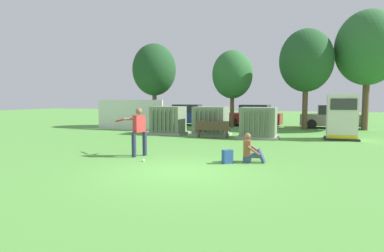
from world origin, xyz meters
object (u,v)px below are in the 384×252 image
parked_car_leftmost (186,115)px  parked_car_right_of_center (332,117)px  batter (138,129)px  parked_car_left_of_center (253,116)px  generator_enclosure (342,117)px  backpack (227,157)px  seated_spectator (250,151)px  park_bench (212,128)px  transformer_west (168,121)px  sports_ball (143,160)px  transformer_mid_east (258,123)px  transformer_mid_west (211,121)px

parked_car_leftmost → parked_car_right_of_center: 10.79m
batter → parked_car_left_of_center: 14.60m
generator_enclosure → backpack: size_ratio=5.23×
seated_spectator → parked_car_left_of_center: (-2.12, 14.27, 0.38)m
generator_enclosure → batter: size_ratio=1.32×
park_bench → parked_car_right_of_center: size_ratio=0.43×
transformer_west → sports_ball: transformer_west is taller
sports_ball → parked_car_left_of_center: size_ratio=0.02×
transformer_mid_east → parked_car_left_of_center: (-1.43, 7.52, -0.04)m
seated_spectator → parked_car_left_of_center: parked_car_left_of_center is taller
backpack → sports_ball: bearing=-166.3°
parked_car_right_of_center → transformer_mid_east: bearing=-118.0°
sports_ball → seated_spectator: seated_spectator is taller
transformer_west → parked_car_right_of_center: bearing=38.1°
generator_enclosure → parked_car_right_of_center: bearing=90.0°
transformer_mid_west → generator_enclosure: generator_enclosure is taller
transformer_mid_west → batter: bearing=-94.7°
transformer_mid_east → generator_enclosure: (4.07, 0.72, 0.35)m
transformer_mid_west → generator_enclosure: (6.79, 0.38, 0.35)m
parked_car_left_of_center → backpack: bearing=-84.4°
park_bench → parked_car_right_of_center: bearing=53.3°
transformer_west → backpack: 9.22m
transformer_mid_east → seated_spectator: size_ratio=2.18×
transformer_mid_east → batter: 7.71m
generator_enclosure → backpack: generator_enclosure is taller
transformer_mid_west → sports_ball: 8.23m
batter → parked_car_left_of_center: bearing=82.6°
park_bench → parked_car_right_of_center: (6.34, 8.49, 0.22)m
transformer_mid_east → generator_enclosure: size_ratio=0.91×
transformer_mid_west → transformer_mid_east: (2.72, -0.34, 0.00)m
backpack → parked_car_leftmost: bearing=115.4°
park_bench → sports_ball: (-0.38, -7.00, -0.49)m
park_bench → seated_spectator: size_ratio=1.90×
batter → generator_enclosure: bearing=46.1°
parked_car_right_of_center → generator_enclosure: bearing=-90.0°
transformer_mid_west → sports_ball: transformer_mid_west is taller
sports_ball → transformer_mid_west: bearing=90.5°
seated_spectator → parked_car_left_of_center: 14.43m
transformer_mid_east → sports_ball: bearing=-108.6°
batter → parked_car_leftmost: size_ratio=0.40×
transformer_west → park_bench: (3.04, -1.14, -0.25)m
sports_ball → parked_car_leftmost: 15.42m
batter → parked_car_right_of_center: (7.38, 14.60, -0.22)m
transformer_mid_west → batter: batter is taller
transformer_mid_east → batter: bearing=-115.5°
transformer_mid_east → parked_car_leftmost: 9.70m
transformer_mid_east → sports_ball: (-2.65, -7.86, -0.74)m
transformer_mid_east → backpack: transformer_mid_east is taller
transformer_mid_west → backpack: 8.06m
park_bench → parked_car_leftmost: (-4.44, 7.85, 0.22)m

